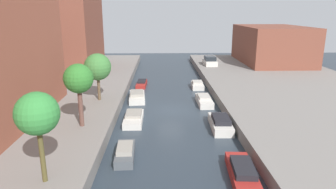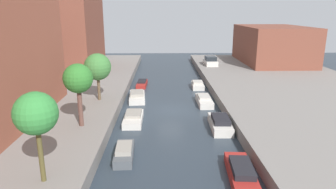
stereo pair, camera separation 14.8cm
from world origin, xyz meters
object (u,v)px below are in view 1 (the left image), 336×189
Objects in this scene: low_block_right at (272,44)px; parked_car at (210,61)px; moored_boat_left_2 at (134,118)px; moored_boat_right_1 at (242,172)px; moored_boat_left_3 at (137,97)px; moored_boat_left_1 at (125,153)px; moored_boat_right_4 at (197,85)px; street_tree_2 at (98,67)px; moored_boat_right_2 at (220,123)px; street_tree_1 at (79,79)px; street_tree_0 at (37,114)px; moored_boat_left_4 at (142,84)px; moored_boat_right_3 at (204,100)px.

parked_car is (-10.87, -2.36, -2.44)m from low_block_right.
moored_boat_right_1 reaches higher than moored_boat_left_2.
moored_boat_left_1 is at bearing -89.23° from moored_boat_left_3.
parked_car is at bearing 73.43° from moored_boat_right_4.
moored_boat_right_4 is (-0.04, 21.90, -0.02)m from moored_boat_right_1.
moored_boat_right_1 is at bearing -50.86° from street_tree_2.
moored_boat_right_1 is 1.06× the size of moored_boat_right_2.
low_block_right is at bearing 41.44° from street_tree_2.
low_block_right is at bearing 49.38° from street_tree_1.
street_tree_1 is at bearing 90.00° from street_tree_0.
moored_boat_left_1 is 1.13× the size of moored_boat_right_4.
street_tree_2 is 1.13× the size of parked_car.
street_tree_1 is 13.32m from moored_boat_right_1.
moored_boat_right_1 reaches higher than moored_boat_left_3.
low_block_right is at bearing 63.20° from moored_boat_right_2.
street_tree_2 is 1.08× the size of moored_boat_left_3.
moored_boat_left_1 reaches higher than moored_boat_right_4.
street_tree_0 reaches higher than moored_boat_right_4.
moored_boat_left_4 is 7.37m from moored_boat_right_4.
street_tree_0 is at bearing -124.02° from low_block_right.
moored_boat_left_3 is at bearing -138.72° from low_block_right.
moored_boat_right_1 is 1.13× the size of moored_boat_right_3.
moored_boat_right_3 is at bearing 59.66° from moored_boat_left_1.
moored_boat_left_4 is at bearing 169.22° from moored_boat_right_4.
moored_boat_right_1 is at bearing -89.45° from moored_boat_right_3.
moored_boat_left_4 is at bearing 69.70° from street_tree_2.
parked_car is at bearing 70.84° from moored_boat_left_1.
moored_boat_right_4 is (0.11, 6.97, -0.01)m from moored_boat_right_3.
moored_boat_left_2 is at bearing 126.78° from moored_boat_right_1.
moored_boat_left_3 reaches higher than moored_boat_right_3.
moored_boat_left_4 is (-0.06, 13.63, -0.07)m from moored_boat_left_2.
street_tree_0 is at bearing -123.05° from moored_boat_right_3.
moored_boat_right_2 is 13.95m from moored_boat_right_4.
moored_boat_left_3 is at bearing 131.48° from moored_boat_right_2.
moored_boat_right_1 is at bearing -89.91° from moored_boat_right_4.
moored_boat_right_2 reaches higher than moored_boat_left_2.
street_tree_0 reaches higher than moored_boat_right_1.
moored_boat_left_1 is 0.89× the size of moored_boat_left_2.
moored_boat_right_2 is at bearing -116.80° from low_block_right.
parked_car is 25.89m from moored_boat_left_2.
moored_boat_left_3 is (3.51, 18.26, -4.30)m from street_tree_0.
parked_car is 33.45m from moored_boat_right_1.
moored_boat_right_3 is at bearing 36.77° from moored_boat_left_2.
street_tree_1 is at bearing -117.90° from parked_car.
street_tree_1 is 14.47m from moored_boat_right_3.
street_tree_1 reaches higher than moored_boat_left_2.
moored_boat_left_1 is at bearing -120.34° from moored_boat_right_3.
moored_boat_right_4 is at bearing 65.17° from street_tree_0.
moored_boat_right_1 is at bearing -111.76° from low_block_right.
street_tree_1 is 1.25× the size of moored_boat_left_4.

